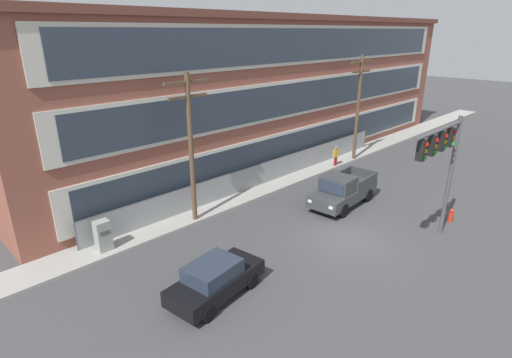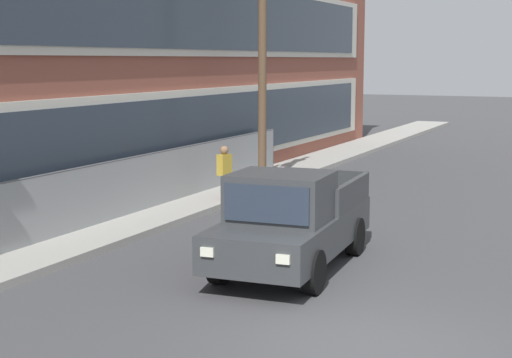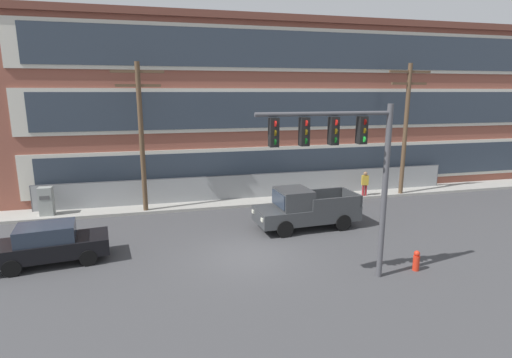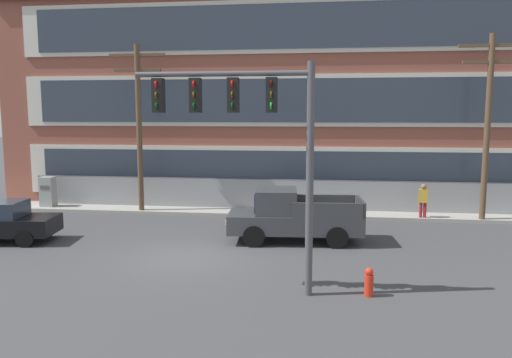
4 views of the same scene
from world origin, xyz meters
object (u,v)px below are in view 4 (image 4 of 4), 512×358
(utility_pole_near_corner, at_px, (139,120))
(utility_pole_midblock, at_px, (488,119))
(electrical_cabinet, at_px, (48,193))
(pedestrian_near_cabinet, at_px, (423,200))
(pickup_truck_dark_grey, at_px, (292,217))
(traffic_signal_mast, at_px, (250,124))
(fire_hydrant, at_px, (369,282))

(utility_pole_near_corner, height_order, utility_pole_midblock, utility_pole_midblock)
(utility_pole_near_corner, relative_size, electrical_cabinet, 4.85)
(pedestrian_near_cabinet, bearing_deg, utility_pole_near_corner, 179.60)
(pickup_truck_dark_grey, bearing_deg, electrical_cabinet, 159.12)
(pickup_truck_dark_grey, height_order, pedestrian_near_cabinet, pickup_truck_dark_grey)
(traffic_signal_mast, relative_size, pedestrian_near_cabinet, 3.64)
(pickup_truck_dark_grey, distance_m, fire_hydrant, 6.02)
(traffic_signal_mast, relative_size, fire_hydrant, 7.90)
(pickup_truck_dark_grey, bearing_deg, traffic_signal_mast, -98.26)
(electrical_cabinet, bearing_deg, fire_hydrant, -34.58)
(electrical_cabinet, bearing_deg, traffic_signal_mast, -41.46)
(pedestrian_near_cabinet, bearing_deg, fire_hydrant, -108.57)
(pedestrian_near_cabinet, height_order, fire_hydrant, pedestrian_near_cabinet)
(utility_pole_midblock, bearing_deg, utility_pole_near_corner, 179.61)
(pickup_truck_dark_grey, relative_size, electrical_cabinet, 3.12)
(utility_pole_midblock, distance_m, pedestrian_near_cabinet, 4.46)
(traffic_signal_mast, distance_m, fire_hydrant, 5.25)
(utility_pole_near_corner, xyz_separation_m, utility_pole_midblock, (15.83, -0.11, 0.10))
(electrical_cabinet, relative_size, fire_hydrant, 2.13)
(electrical_cabinet, distance_m, pedestrian_near_cabinet, 18.30)
(utility_pole_near_corner, bearing_deg, pedestrian_near_cabinet, -0.40)
(utility_pole_near_corner, distance_m, fire_hydrant, 14.68)
(pickup_truck_dark_grey, height_order, utility_pole_midblock, utility_pole_midblock)
(traffic_signal_mast, relative_size, pickup_truck_dark_grey, 1.19)
(utility_pole_midblock, distance_m, electrical_cabinet, 21.21)
(utility_pole_near_corner, bearing_deg, utility_pole_midblock, -0.39)
(electrical_cabinet, bearing_deg, pedestrian_near_cabinet, -1.36)
(electrical_cabinet, relative_size, pedestrian_near_cabinet, 0.98)
(traffic_signal_mast, bearing_deg, utility_pole_midblock, 47.76)
(pedestrian_near_cabinet, bearing_deg, pickup_truck_dark_grey, -142.38)
(fire_hydrant, bearing_deg, pickup_truck_dark_grey, 113.16)
(electrical_cabinet, distance_m, fire_hydrant, 18.19)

